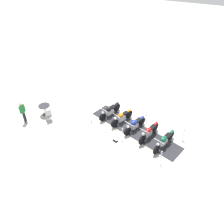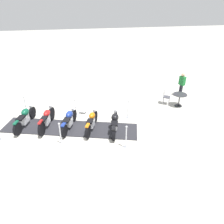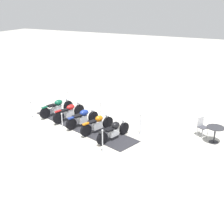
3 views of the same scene
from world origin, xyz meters
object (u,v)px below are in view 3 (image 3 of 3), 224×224
(stanchion_right_rear, at_px, (69,102))
(stanchion_right_mid, at_px, (100,114))
(motorcycle_maroon, at_px, (69,112))
(stanchion_left_mid, at_px, (62,126))
(cafe_table, at_px, (215,131))
(stanchion_left_front, at_px, (103,145))
(stanchion_left_rear, at_px, (32,113))
(cafe_chair_near_table, at_px, (202,125))
(stanchion_right_front, at_px, (140,128))
(motorcycle_navy, at_px, (83,117))
(motorcycle_forest, at_px, (57,107))
(motorcycle_black, at_px, (114,130))
(motorcycle_copper, at_px, (98,124))
(info_placard, at_px, (108,118))

(stanchion_right_rear, relative_size, stanchion_right_mid, 1.04)
(motorcycle_maroon, height_order, stanchion_left_mid, stanchion_left_mid)
(cafe_table, bearing_deg, stanchion_left_mid, 108.88)
(motorcycle_maroon, bearing_deg, stanchion_left_front, -110.25)
(stanchion_left_rear, height_order, cafe_chair_near_table, stanchion_left_rear)
(stanchion_left_front, xyz_separation_m, stanchion_right_rear, (4.24, 4.67, -0.07))
(stanchion_right_front, height_order, stanchion_left_rear, stanchion_right_front)
(motorcycle_navy, relative_size, stanchion_left_rear, 1.92)
(motorcycle_navy, height_order, cafe_chair_near_table, cafe_chair_near_table)
(motorcycle_navy, relative_size, motorcycle_forest, 0.91)
(motorcycle_navy, distance_m, stanchion_right_mid, 1.28)
(stanchion_right_mid, bearing_deg, stanchion_right_front, -107.74)
(stanchion_right_mid, bearing_deg, motorcycle_forest, 101.37)
(motorcycle_black, relative_size, motorcycle_forest, 0.97)
(stanchion_right_rear, bearing_deg, stanchion_right_front, -107.74)
(motorcycle_navy, xyz_separation_m, stanchion_left_mid, (-1.28, 0.41, -0.07))
(motorcycle_forest, height_order, cafe_table, motorcycle_forest)
(stanchion_left_front, bearing_deg, motorcycle_forest, 57.56)
(motorcycle_maroon, distance_m, motorcycle_forest, 1.14)
(motorcycle_black, height_order, cafe_table, motorcycle_black)
(motorcycle_navy, relative_size, cafe_table, 2.42)
(stanchion_left_front, bearing_deg, stanchion_right_mid, 29.90)
(motorcycle_copper, bearing_deg, stanchion_left_mid, 143.40)
(motorcycle_navy, height_order, stanchion_right_front, stanchion_right_front)
(motorcycle_black, distance_m, motorcycle_copper, 1.13)
(motorcycle_copper, distance_m, stanchion_left_rear, 4.23)
(stanchion_left_rear, height_order, cafe_table, stanchion_left_rear)
(motorcycle_black, height_order, motorcycle_forest, motorcycle_forest)
(stanchion_right_mid, bearing_deg, motorcycle_navy, 162.33)
(motorcycle_forest, xyz_separation_m, stanchion_right_rear, (1.39, 0.18, -0.17))
(motorcycle_black, relative_size, info_placard, 5.00)
(stanchion_right_front, bearing_deg, cafe_table, -77.49)
(stanchion_left_front, height_order, stanchion_left_mid, stanchion_left_front)
(stanchion_right_front, bearing_deg, cafe_chair_near_table, -65.97)
(stanchion_right_front, xyz_separation_m, stanchion_left_rear, (-0.74, 6.26, 0.00))
(motorcycle_forest, xyz_separation_m, info_placard, (0.76, -2.91, -0.43))
(stanchion_left_rear, bearing_deg, info_placard, -64.36)
(stanchion_left_front, xyz_separation_m, cafe_chair_near_table, (3.71, -3.53, 0.16))
(cafe_chair_near_table, bearing_deg, stanchion_right_front, -121.97)
(stanchion_right_front, height_order, cafe_chair_near_table, stanchion_right_front)
(info_placard, bearing_deg, stanchion_left_rear, -136.62)
(stanchion_right_front, distance_m, info_placard, 2.64)
(cafe_table, bearing_deg, info_placard, 86.39)
(motorcycle_maroon, xyz_separation_m, cafe_table, (0.75, -7.62, 0.08))
(motorcycle_maroon, bearing_deg, stanchion_right_mid, -43.49)
(stanchion_right_rear, distance_m, cafe_table, 8.94)
(motorcycle_navy, bearing_deg, stanchion_left_front, -112.25)
(motorcycle_black, bearing_deg, motorcycle_maroon, 88.67)
(motorcycle_black, relative_size, cafe_table, 2.58)
(motorcycle_forest, bearing_deg, info_placard, -57.62)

